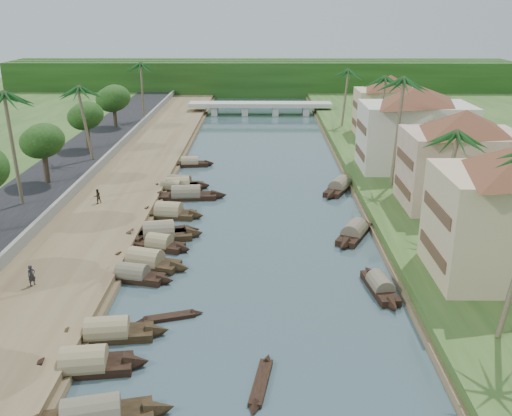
{
  "coord_description": "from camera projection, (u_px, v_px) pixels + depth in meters",
  "views": [
    {
      "loc": [
        0.23,
        -40.87,
        20.24
      ],
      "look_at": [
        -0.25,
        10.67,
        2.0
      ],
      "focal_mm": 40.0,
      "sensor_mm": 36.0,
      "label": 1
    }
  ],
  "objects": [
    {
      "name": "left_bank",
      "position": [
        117.0,
        193.0,
        64.14
      ],
      "size": [
        10.0,
        180.0,
        0.8
      ],
      "primitive_type": "cube",
      "color": "brown",
      "rests_on": "ground"
    },
    {
      "name": "tree_6",
      "position": [
        452.0,
        121.0,
        70.96
      ],
      "size": [
        4.69,
        4.69,
        7.68
      ],
      "color": "#4F3F2D",
      "rests_on": "ground"
    },
    {
      "name": "palm_6",
      "position": [
        84.0,
        89.0,
        71.38
      ],
      "size": [
        3.2,
        3.2,
        10.82
      ],
      "color": "#75684E",
      "rests_on": "ground"
    },
    {
      "name": "palm_2",
      "position": [
        400.0,
        82.0,
        60.49
      ],
      "size": [
        3.2,
        3.2,
        13.36
      ],
      "color": "#75684E",
      "rests_on": "ground"
    },
    {
      "name": "canoe_2",
      "position": [
        164.0,
        193.0,
        65.32
      ],
      "size": [
        5.21,
        1.57,
        0.75
      ],
      "rotation": [
        0.0,
        0.0,
        0.16
      ],
      "color": "black",
      "rests_on": "ground"
    },
    {
      "name": "building_mid",
      "position": [
        461.0,
        158.0,
        56.25
      ],
      "size": [
        14.11,
        14.11,
        9.7
      ],
      "color": "beige",
      "rests_on": "right_bank"
    },
    {
      "name": "right_bank",
      "position": [
        429.0,
        193.0,
        63.76
      ],
      "size": [
        16.0,
        180.0,
        1.2
      ],
      "primitive_type": "cube",
      "color": "#28491D",
      "rests_on": "ground"
    },
    {
      "name": "ground",
      "position": [
        258.0,
        276.0,
        45.28
      ],
      "size": [
        220.0,
        220.0,
        0.0
      ],
      "primitive_type": "plane",
      "color": "#374B52",
      "rests_on": "ground"
    },
    {
      "name": "canoe_1",
      "position": [
        170.0,
        317.0,
        39.11
      ],
      "size": [
        4.79,
        2.18,
        0.77
      ],
      "rotation": [
        0.0,
        0.0,
        0.31
      ],
      "color": "black",
      "rests_on": "ground"
    },
    {
      "name": "sampan_8",
      "position": [
        169.0,
        213.0,
        57.98
      ],
      "size": [
        7.69,
        2.92,
        2.31
      ],
      "rotation": [
        0.0,
        0.0,
        -0.15
      ],
      "color": "black",
      "rests_on": "ground"
    },
    {
      "name": "sampan_15",
      "position": [
        354.0,
        233.0,
        52.92
      ],
      "size": [
        4.93,
        7.93,
        2.16
      ],
      "rotation": [
        0.0,
        0.0,
        1.12
      ],
      "color": "black",
      "rests_on": "ground"
    },
    {
      "name": "road",
      "position": [
        42.0,
        191.0,
        64.11
      ],
      "size": [
        8.0,
        180.0,
        1.4
      ],
      "primitive_type": "cube",
      "color": "black",
      "rests_on": "ground"
    },
    {
      "name": "palm_5",
      "position": [
        6.0,
        97.0,
        54.08
      ],
      "size": [
        3.2,
        3.2,
        12.61
      ],
      "color": "#75684E",
      "rests_on": "ground"
    },
    {
      "name": "sampan_13",
      "position": [
        190.0,
        163.0,
        76.42
      ],
      "size": [
        6.84,
        2.07,
        1.9
      ],
      "rotation": [
        0.0,
        0.0,
        0.1
      ],
      "color": "black",
      "rests_on": "ground"
    },
    {
      "name": "sampan_11",
      "position": [
        178.0,
        186.0,
        66.53
      ],
      "size": [
        7.9,
        3.22,
        2.22
      ],
      "rotation": [
        0.0,
        0.0,
        0.2
      ],
      "color": "black",
      "rests_on": "ground"
    },
    {
      "name": "building_far",
      "position": [
        415.0,
        127.0,
        69.37
      ],
      "size": [
        15.59,
        15.59,
        10.2
      ],
      "color": "beige",
      "rests_on": "right_bank"
    },
    {
      "name": "canoe_0",
      "position": [
        261.0,
        383.0,
        32.31
      ],
      "size": [
        1.69,
        5.79,
        0.76
      ],
      "rotation": [
        0.0,
        0.0,
        1.41
      ],
      "color": "black",
      "rests_on": "ground"
    },
    {
      "name": "sampan_16",
      "position": [
        339.0,
        187.0,
        66.37
      ],
      "size": [
        5.33,
        8.87,
        2.2
      ],
      "rotation": [
        0.0,
        0.0,
        1.13
      ],
      "color": "black",
      "rests_on": "ground"
    },
    {
      "name": "sampan_14",
      "position": [
        380.0,
        286.0,
        42.78
      ],
      "size": [
        2.32,
        7.33,
        1.81
      ],
      "rotation": [
        0.0,
        0.0,
        1.71
      ],
      "color": "black",
      "rests_on": "ground"
    },
    {
      "name": "sampan_5",
      "position": [
        159.0,
        245.0,
        50.28
      ],
      "size": [
        6.28,
        3.21,
        1.99
      ],
      "rotation": [
        0.0,
        0.0,
        -0.29
      ],
      "color": "black",
      "rests_on": "ground"
    },
    {
      "name": "sampan_2",
      "position": [
        108.0,
        333.0,
        36.68
      ],
      "size": [
        8.24,
        2.65,
        2.15
      ],
      "rotation": [
        0.0,
        0.0,
        0.13
      ],
      "color": "black",
      "rests_on": "ground"
    },
    {
      "name": "sampan_1",
      "position": [
        84.0,
        365.0,
        33.41
      ],
      "size": [
        7.89,
        2.78,
        2.29
      ],
      "rotation": [
        0.0,
        0.0,
        0.13
      ],
      "color": "black",
      "rests_on": "ground"
    },
    {
      "name": "palm_3",
      "position": [
        380.0,
        80.0,
        75.82
      ],
      "size": [
        3.2,
        3.2,
        11.66
      ],
      "color": "#75684E",
      "rests_on": "ground"
    },
    {
      "name": "sampan_12",
      "position": [
        179.0,
        183.0,
        67.94
      ],
      "size": [
        7.94,
        2.8,
        1.9
      ],
      "rotation": [
        0.0,
        0.0,
        -0.18
      ],
      "color": "black",
      "rests_on": "ground"
    },
    {
      "name": "sampan_9",
      "position": [
        186.0,
        195.0,
        63.44
      ],
      "size": [
        9.43,
        2.54,
        2.33
      ],
      "rotation": [
        0.0,
        0.0,
        0.08
      ],
      "color": "black",
      "rests_on": "ground"
    },
    {
      "name": "bridge",
      "position": [
        260.0,
        106.0,
        112.57
      ],
      "size": [
        28.0,
        4.0,
        2.4
      ],
      "color": "#B0B0A5",
      "rests_on": "ground"
    },
    {
      "name": "sampan_4",
      "position": [
        145.0,
        262.0,
        46.89
      ],
      "size": [
        8.21,
        4.02,
        2.28
      ],
      "rotation": [
        0.0,
        0.0,
        -0.3
      ],
      "color": "black",
      "rests_on": "ground"
    },
    {
      "name": "tree_3",
      "position": [
        43.0,
        142.0,
        63.1
      ],
      "size": [
        4.39,
        4.39,
        6.61
      ],
      "color": "#4F3F2D",
      "rests_on": "ground"
    },
    {
      "name": "treeline",
      "position": [
        260.0,
        78.0,
        138.21
      ],
      "size": [
        120.0,
        14.0,
        8.0
      ],
      "color": "#17350E",
      "rests_on": "ground"
    },
    {
      "name": "palm_7",
      "position": [
        345.0,
        72.0,
        93.42
      ],
      "size": [
        3.2,
        3.2,
        10.71
      ],
      "color": "#75684E",
      "rests_on": "ground"
    },
    {
      "name": "tree_5",
      "position": [
        113.0,
        99.0,
        93.21
      ],
      "size": [
        4.95,
        4.95,
        6.71
      ],
      "color": "#4F3F2D",
      "rests_on": "ground"
    },
    {
      "name": "sampan_6",
      "position": [
        159.0,
        235.0,
        52.39
      ],
      "size": [
        8.56,
        3.44,
        2.46
      ],
      "rotation": [
        0.0,
        0.0,
        0.19
      ],
      "color": "black",
      "rests_on": "ground"
    },
    {
      "name": "retaining_wall",
      "position": [
        79.0,
        185.0,
        63.86
      ],
      "size": [
        0.4,
        180.0,
        1.1
      ],
      "primitive_type": "cube",
      "color": "gray",
      "rests_on": "left_bank"
    },
    {
      "name": "building_distant",
      "position": [
        389.0,
        105.0,
        88.39
      ],
      "size": [
        12.62,
        12.62,
        9.2
      ],
      "color": "tan",
      "rests_on": "right_bank"
    },
    {
      "name": "palm_8",
      "position": [
        141.0,
        65.0,
        97.53
      ],
      "size": [
        3.2,
        3.2,
        11.16
      ],
      "color": "#75684E",
      "rests_on": "ground"
    },
    {
      "name": "tree_4",
      "position": [
        86.0,
        116.0,
        78.59
      ],
      "size": [
        4.38,
        4.38,
        6.43
      ],
      "color": "#4F3F2D",
      "rests_on": "ground"
    },
    {
      "name": "person_far",
      "position": [
        97.0,
        196.0,
        59.42
      ],
      "size": [
        0.95,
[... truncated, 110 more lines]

